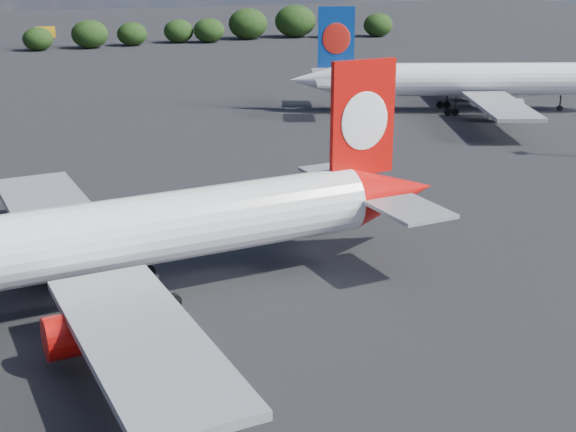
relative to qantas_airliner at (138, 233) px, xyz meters
name	(u,v)px	position (x,y,z in m)	size (l,w,h in m)	color
ground	(21,172)	(-6.99, 40.04, -5.13)	(500.00, 500.00, 0.00)	black
qantas_airliner	(138,233)	(0.00, 0.00, 0.00)	(51.65, 49.20, 16.85)	white
china_southern_airliner	(455,80)	(59.98, 53.86, -0.10)	(49.35, 47.40, 16.51)	white
billboard_yellow	(45,33)	(5.01, 162.04, -1.26)	(5.00, 0.30, 5.50)	orange
horizon_treeline	(23,35)	(-0.44, 160.69, -1.34)	(202.42, 15.42, 9.13)	black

